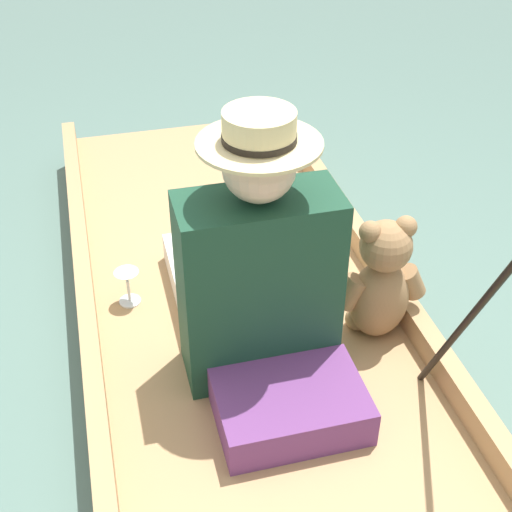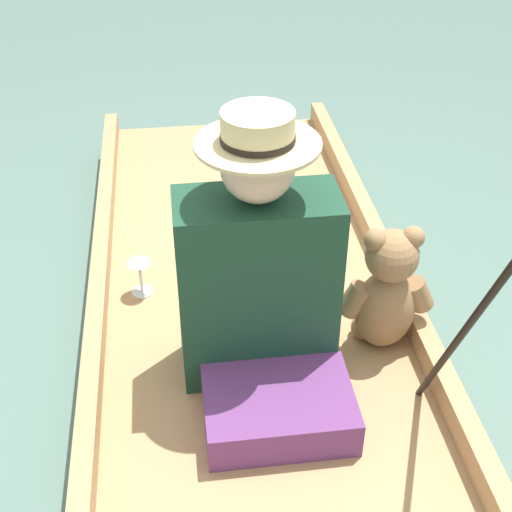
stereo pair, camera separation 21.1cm
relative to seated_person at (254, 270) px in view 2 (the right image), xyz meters
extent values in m
plane|color=slate|center=(0.01, 0.01, -0.45)|extent=(16.00, 16.00, 0.00)
cube|color=tan|center=(0.01, 0.01, -0.38)|extent=(1.13, 3.37, 0.14)
cube|color=tan|center=(-0.52, 0.01, -0.26)|extent=(0.06, 3.37, 0.09)
cube|color=tan|center=(0.55, 0.01, -0.26)|extent=(0.06, 3.37, 0.09)
cube|color=#6B3875|center=(0.03, -0.35, -0.25)|extent=(0.43, 0.30, 0.12)
cube|color=white|center=(0.00, 0.29, -0.25)|extent=(0.43, 0.54, 0.11)
cube|color=#19422D|center=(0.00, -0.09, 0.00)|extent=(0.47, 0.22, 0.62)
cube|color=beige|center=(0.00, 0.02, 0.05)|extent=(0.04, 0.01, 0.34)
cube|color=white|center=(-0.13, 0.02, 0.08)|extent=(0.02, 0.01, 0.37)
cube|color=white|center=(0.13, 0.02, 0.08)|extent=(0.02, 0.01, 0.37)
sphere|color=beige|center=(0.00, -0.09, 0.42)|extent=(0.20, 0.20, 0.20)
cylinder|color=beige|center=(0.00, -0.09, 0.48)|extent=(0.34, 0.34, 0.01)
cylinder|color=beige|center=(0.00, -0.09, 0.53)|extent=(0.19, 0.19, 0.08)
cylinder|color=black|center=(0.00, -0.09, 0.50)|extent=(0.20, 0.20, 0.02)
ellipsoid|color=#9E754C|center=(0.42, -0.05, -0.16)|extent=(0.20, 0.16, 0.29)
sphere|color=#9E754C|center=(0.42, -0.05, 0.05)|extent=(0.17, 0.17, 0.17)
sphere|color=olive|center=(0.42, 0.02, 0.04)|extent=(0.07, 0.07, 0.07)
sphere|color=#9E754C|center=(0.36, -0.05, 0.12)|extent=(0.07, 0.07, 0.07)
sphere|color=#9E754C|center=(0.48, -0.05, 0.12)|extent=(0.07, 0.07, 0.07)
cylinder|color=#9E754C|center=(0.32, -0.05, -0.11)|extent=(0.11, 0.07, 0.13)
cylinder|color=#9E754C|center=(0.53, -0.05, -0.11)|extent=(0.11, 0.07, 0.13)
sphere|color=#9E754C|center=(0.37, -0.01, -0.27)|extent=(0.08, 0.08, 0.08)
sphere|color=#9E754C|center=(0.48, -0.01, -0.27)|extent=(0.08, 0.08, 0.08)
cylinder|color=silver|center=(-0.37, 0.32, -0.30)|extent=(0.08, 0.08, 0.01)
cylinder|color=silver|center=(-0.37, 0.32, -0.26)|extent=(0.01, 0.01, 0.09)
cone|color=silver|center=(-0.37, 0.32, -0.19)|extent=(0.09, 0.09, 0.04)
cylinder|color=black|center=(0.48, -0.48, 0.12)|extent=(0.02, 0.40, 0.86)
camera|label=1|loc=(-0.43, -1.72, 1.34)|focal=50.00mm
camera|label=2|loc=(-0.22, -1.76, 1.34)|focal=50.00mm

